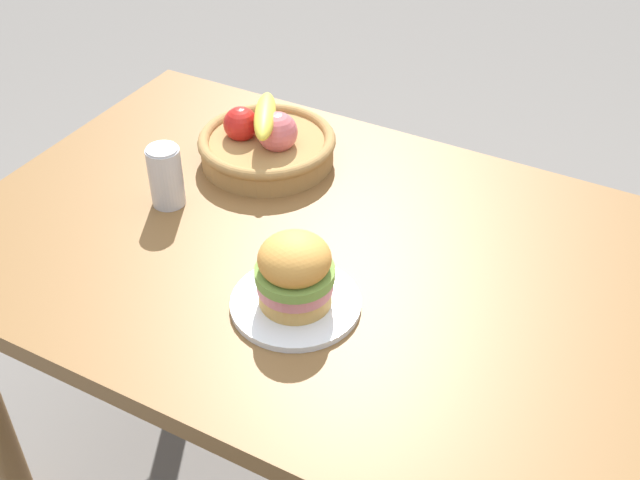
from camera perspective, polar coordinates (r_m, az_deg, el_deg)
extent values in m
cube|color=brown|center=(1.48, 0.58, -1.32)|extent=(1.40, 0.90, 0.04)
cylinder|color=brown|center=(2.23, -9.16, 1.49)|extent=(0.07, 0.07, 0.71)
cylinder|color=white|center=(1.35, -1.74, -4.51)|extent=(0.22, 0.22, 0.01)
cylinder|color=tan|center=(1.34, -1.76, -3.85)|extent=(0.12, 0.12, 0.03)
cylinder|color=#C67075|center=(1.32, -1.78, -3.02)|extent=(0.13, 0.13, 0.02)
cylinder|color=olive|center=(1.31, -1.80, -2.36)|extent=(0.13, 0.13, 0.02)
ellipsoid|color=gold|center=(1.29, -1.83, -1.33)|extent=(0.12, 0.12, 0.08)
cylinder|color=silver|center=(1.58, -10.91, 4.43)|extent=(0.07, 0.07, 0.12)
cylinder|color=silver|center=(1.55, -11.18, 6.36)|extent=(0.06, 0.06, 0.00)
cylinder|color=#9E7542|center=(1.70, -3.77, 6.39)|extent=(0.28, 0.28, 0.05)
torus|color=#9E7542|center=(1.69, -3.80, 7.10)|extent=(0.29, 0.29, 0.02)
sphere|color=#D16066|center=(1.66, -3.04, 7.67)|extent=(0.08, 0.08, 0.08)
sphere|color=red|center=(1.70, -5.65, 8.21)|extent=(0.07, 0.07, 0.07)
ellipsoid|color=yellow|center=(1.66, -3.93, 8.80)|extent=(0.13, 0.19, 0.05)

